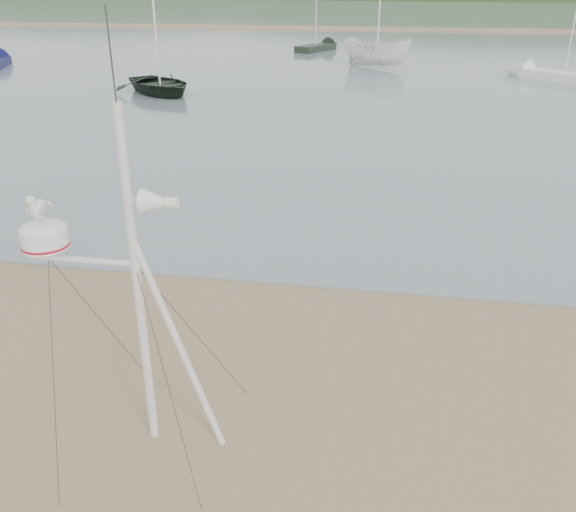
% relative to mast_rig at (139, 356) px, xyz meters
% --- Properties ---
extents(ground, '(560.00, 560.00, 0.00)m').
position_rel_mast_rig_xyz_m(ground, '(-0.95, 0.68, -1.30)').
color(ground, '#8B7250').
rests_on(ground, ground).
extents(water, '(560.00, 256.00, 0.04)m').
position_rel_mast_rig_xyz_m(water, '(-0.95, 132.68, -1.28)').
color(water, gray).
rests_on(water, ground).
extents(sandbar, '(560.00, 7.00, 0.07)m').
position_rel_mast_rig_xyz_m(sandbar, '(-0.95, 70.68, -1.22)').
color(sandbar, '#8B7250').
rests_on(sandbar, water).
extents(hill_ridge, '(620.00, 180.00, 80.00)m').
position_rel_mast_rig_xyz_m(hill_ridge, '(17.57, 235.68, -20.99)').
color(hill_ridge, '#1E3415').
rests_on(hill_ridge, ground).
extents(mast_rig, '(2.38, 2.54, 5.37)m').
position_rel_mast_rig_xyz_m(mast_rig, '(0.00, 0.00, 0.00)').
color(mast_rig, silver).
rests_on(mast_rig, ground).
extents(boat_dark, '(3.14, 3.28, 4.93)m').
position_rel_mast_rig_xyz_m(boat_dark, '(-9.16, 24.87, 1.21)').
color(boat_dark, black).
rests_on(boat_dark, water).
extents(boat_white, '(2.73, 2.71, 5.20)m').
position_rel_mast_rig_xyz_m(boat_white, '(1.54, 37.08, 1.34)').
color(boat_white, white).
rests_on(boat_white, water).
extents(sailboat_dark_mid, '(3.66, 5.79, 5.74)m').
position_rel_mast_rig_xyz_m(sailboat_dark_mid, '(-3.26, 47.87, -0.99)').
color(sailboat_dark_mid, black).
rests_on(sailboat_dark_mid, ground).
extents(sailboat_white_near, '(5.95, 5.37, 6.44)m').
position_rel_mast_rig_xyz_m(sailboat_white_near, '(11.39, 34.13, -0.99)').
color(sailboat_white_near, white).
rests_on(sailboat_white_near, ground).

